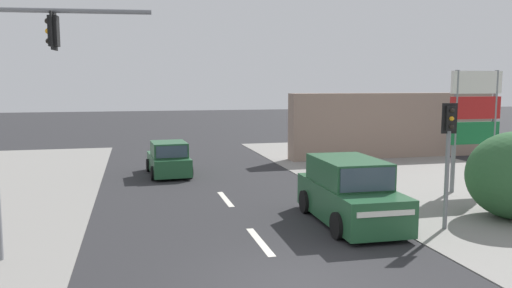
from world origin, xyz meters
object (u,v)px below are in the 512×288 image
(hatchback_receding_far, at_px, (169,160))
(suv_crossing_left, at_px, (349,193))
(traffic_signal_mast, at_px, (15,95))
(pedestal_signal_right_kerb, at_px, (448,144))
(shopping_plaza_sign, at_px, (475,114))

(hatchback_receding_far, bearing_deg, suv_crossing_left, -63.17)
(traffic_signal_mast, distance_m, pedestal_signal_right_kerb, 11.11)
(pedestal_signal_right_kerb, xyz_separation_m, suv_crossing_left, (-2.32, 1.33, -1.53))
(traffic_signal_mast, bearing_deg, pedestal_signal_right_kerb, -0.99)
(pedestal_signal_right_kerb, distance_m, suv_crossing_left, 3.08)
(traffic_signal_mast, height_order, shopping_plaza_sign, traffic_signal_mast)
(traffic_signal_mast, height_order, pedestal_signal_right_kerb, traffic_signal_mast)
(pedestal_signal_right_kerb, bearing_deg, suv_crossing_left, 150.31)
(suv_crossing_left, xyz_separation_m, hatchback_receding_far, (-4.64, 9.18, -0.18))
(pedestal_signal_right_kerb, relative_size, suv_crossing_left, 0.78)
(pedestal_signal_right_kerb, relative_size, shopping_plaza_sign, 0.77)
(pedestal_signal_right_kerb, distance_m, shopping_plaza_sign, 5.83)
(traffic_signal_mast, relative_size, suv_crossing_left, 1.31)
(hatchback_receding_far, bearing_deg, pedestal_signal_right_kerb, -56.45)
(pedestal_signal_right_kerb, bearing_deg, traffic_signal_mast, 179.01)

